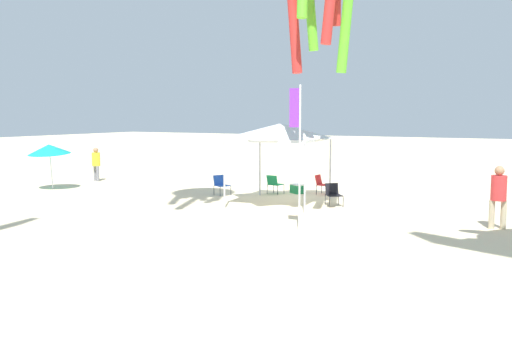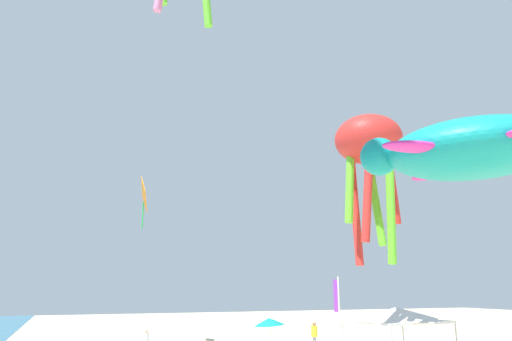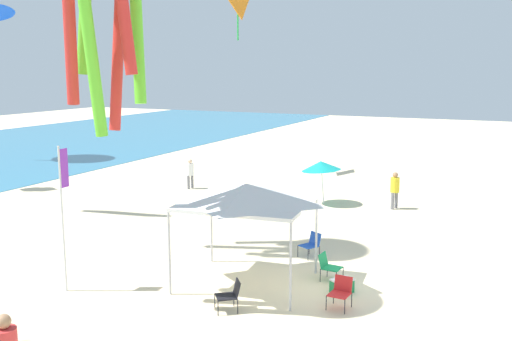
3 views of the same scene
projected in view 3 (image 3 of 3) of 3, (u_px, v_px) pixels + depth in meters
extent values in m
cube|color=beige|center=(348.00, 290.00, 17.02)|extent=(120.00, 120.00, 0.10)
cylinder|color=#B7B7BC|center=(291.00, 267.00, 15.26)|extent=(0.07, 0.07, 2.40)
cylinder|color=#B7B7BC|center=(316.00, 236.00, 18.07)|extent=(0.07, 0.07, 2.40)
cylinder|color=#B7B7BC|center=(169.00, 254.00, 16.37)|extent=(0.07, 0.07, 2.40)
cylinder|color=#B7B7BC|center=(211.00, 226.00, 19.18)|extent=(0.07, 0.07, 2.40)
cube|color=silver|center=(246.00, 203.00, 17.00)|extent=(3.45, 3.90, 0.10)
pyramid|color=silver|center=(246.00, 193.00, 16.95)|extent=(3.38, 3.83, 0.53)
cylinder|color=silver|center=(322.00, 183.00, 27.41)|extent=(0.08, 0.21, 2.03)
cone|color=teal|center=(321.00, 166.00, 27.29)|extent=(1.85, 1.87, 0.60)
cylinder|color=black|center=(326.00, 303.00, 15.46)|extent=(0.02, 0.02, 0.40)
cylinder|color=black|center=(345.00, 307.00, 15.20)|extent=(0.02, 0.02, 0.40)
cylinder|color=black|center=(334.00, 296.00, 15.90)|extent=(0.02, 0.02, 0.40)
cylinder|color=black|center=(352.00, 300.00, 15.65)|extent=(0.02, 0.02, 0.40)
cube|color=red|center=(339.00, 294.00, 15.52)|extent=(0.56, 0.56, 0.03)
cube|color=red|center=(343.00, 283.00, 15.73)|extent=(0.17, 0.50, 0.41)
cylinder|color=black|center=(336.00, 279.00, 17.24)|extent=(0.02, 0.02, 0.40)
cylinder|color=black|center=(343.00, 273.00, 17.69)|extent=(0.02, 0.02, 0.40)
cylinder|color=black|center=(320.00, 275.00, 17.50)|extent=(0.02, 0.02, 0.40)
cylinder|color=black|center=(327.00, 270.00, 17.94)|extent=(0.02, 0.02, 0.40)
cube|color=#198C4C|center=(332.00, 268.00, 17.56)|extent=(0.57, 0.57, 0.03)
cube|color=#198C4C|center=(323.00, 260.00, 17.67)|extent=(0.50, 0.18, 0.41)
cylinder|color=black|center=(298.00, 251.00, 19.84)|extent=(0.02, 0.02, 0.40)
cylinder|color=black|center=(308.00, 255.00, 19.43)|extent=(0.02, 0.02, 0.40)
cylinder|color=black|center=(309.00, 248.00, 20.14)|extent=(0.02, 0.02, 0.40)
cylinder|color=black|center=(320.00, 252.00, 19.73)|extent=(0.02, 0.02, 0.40)
cube|color=blue|center=(309.00, 246.00, 19.75)|extent=(0.70, 0.70, 0.03)
cube|color=blue|center=(315.00, 238.00, 19.89)|extent=(0.35, 0.50, 0.41)
cylinder|color=black|center=(215.00, 301.00, 15.61)|extent=(0.02, 0.02, 0.40)
cylinder|color=black|center=(218.00, 308.00, 15.11)|extent=(0.02, 0.02, 0.40)
cylinder|color=black|center=(234.00, 299.00, 15.72)|extent=(0.02, 0.02, 0.40)
cylinder|color=black|center=(238.00, 307.00, 15.23)|extent=(0.02, 0.02, 0.40)
cube|color=black|center=(226.00, 296.00, 15.38)|extent=(0.73, 0.73, 0.03)
cube|color=black|center=(237.00, 288.00, 15.41)|extent=(0.47, 0.41, 0.41)
cube|color=#1E8C4C|center=(342.00, 286.00, 16.68)|extent=(0.72, 0.66, 0.36)
cube|color=white|center=(342.00, 280.00, 16.65)|extent=(0.74, 0.68, 0.04)
cylinder|color=silver|center=(63.00, 220.00, 16.47)|extent=(0.06, 0.06, 4.21)
cube|color=purple|center=(64.00, 168.00, 16.38)|extent=(0.30, 0.02, 1.10)
sphere|color=#A87A56|center=(3.00, 321.00, 10.75)|extent=(0.28, 0.28, 0.28)
cylinder|color=slate|center=(392.00, 201.00, 26.46)|extent=(0.15, 0.15, 0.77)
cylinder|color=slate|center=(396.00, 200.00, 26.67)|extent=(0.15, 0.15, 0.77)
cylinder|color=yellow|center=(395.00, 185.00, 26.44)|extent=(0.40, 0.40, 0.67)
sphere|color=#A87A56|center=(395.00, 175.00, 26.36)|extent=(0.25, 0.25, 0.25)
cylinder|color=slate|center=(188.00, 182.00, 30.91)|extent=(0.14, 0.14, 0.72)
cylinder|color=slate|center=(192.00, 181.00, 31.13)|extent=(0.14, 0.14, 0.72)
cylinder|color=white|center=(190.00, 169.00, 30.90)|extent=(0.38, 0.38, 0.63)
sphere|color=beige|center=(190.00, 161.00, 30.83)|extent=(0.24, 0.24, 0.24)
cylinder|color=red|center=(124.00, 18.00, 14.39)|extent=(0.38, 0.57, 2.78)
cylinder|color=#66D82D|center=(137.00, 36.00, 15.28)|extent=(0.56, 0.55, 3.55)
cylinder|color=red|center=(118.00, 51.00, 15.87)|extent=(0.72, 0.42, 4.30)
cylinder|color=#66D82D|center=(85.00, 22.00, 15.45)|extent=(0.38, 0.57, 2.78)
cylinder|color=red|center=(70.00, 35.00, 14.70)|extent=(0.56, 0.55, 3.55)
cylinder|color=#66D82D|center=(91.00, 50.00, 14.24)|extent=(0.72, 0.42, 4.30)
cylinder|color=green|center=(238.00, 24.00, 34.29)|extent=(0.09, 0.09, 1.87)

